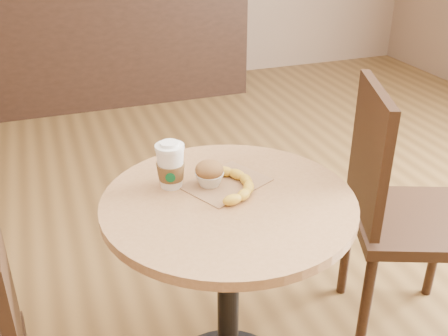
{
  "coord_description": "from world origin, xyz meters",
  "views": [
    {
      "loc": [
        -0.56,
        -1.17,
        1.53
      ],
      "look_at": [
        -0.11,
        0.1,
        0.83
      ],
      "focal_mm": 42.0,
      "sensor_mm": 36.0,
      "label": 1
    }
  ],
  "objects_px": {
    "cafe_table": "(228,255)",
    "banana": "(235,184)",
    "muffin": "(209,173)",
    "chair_right": "(397,208)",
    "coffee_cup": "(171,167)"
  },
  "relations": [
    {
      "from": "muffin",
      "to": "banana",
      "type": "height_order",
      "value": "muffin"
    },
    {
      "from": "muffin",
      "to": "banana",
      "type": "xyz_separation_m",
      "value": [
        0.06,
        -0.05,
        -0.02
      ]
    },
    {
      "from": "cafe_table",
      "to": "banana",
      "type": "distance_m",
      "value": 0.23
    },
    {
      "from": "cafe_table",
      "to": "chair_right",
      "type": "relative_size",
      "value": 0.76
    },
    {
      "from": "chair_right",
      "to": "muffin",
      "type": "xyz_separation_m",
      "value": [
        -0.69,
        0.03,
        0.25
      ]
    },
    {
      "from": "coffee_cup",
      "to": "muffin",
      "type": "height_order",
      "value": "coffee_cup"
    },
    {
      "from": "banana",
      "to": "cafe_table",
      "type": "bearing_deg",
      "value": -111.31
    },
    {
      "from": "cafe_table",
      "to": "muffin",
      "type": "height_order",
      "value": "muffin"
    },
    {
      "from": "chair_right",
      "to": "banana",
      "type": "xyz_separation_m",
      "value": [
        -0.63,
        -0.02,
        0.23
      ]
    },
    {
      "from": "cafe_table",
      "to": "banana",
      "type": "bearing_deg",
      "value": 51.4
    },
    {
      "from": "muffin",
      "to": "banana",
      "type": "distance_m",
      "value": 0.08
    },
    {
      "from": "chair_right",
      "to": "muffin",
      "type": "bearing_deg",
      "value": 109.21
    },
    {
      "from": "cafe_table",
      "to": "coffee_cup",
      "type": "relative_size",
      "value": 5.18
    },
    {
      "from": "cafe_table",
      "to": "coffee_cup",
      "type": "distance_m",
      "value": 0.33
    },
    {
      "from": "chair_right",
      "to": "muffin",
      "type": "relative_size",
      "value": 11.24
    }
  ]
}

